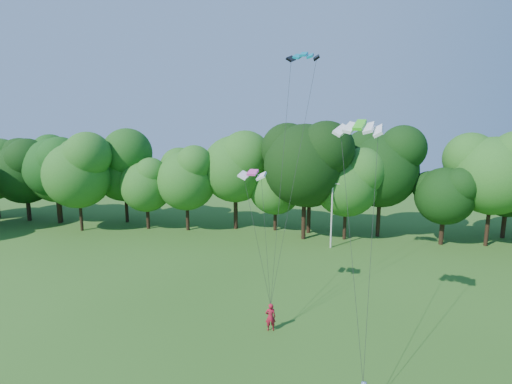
# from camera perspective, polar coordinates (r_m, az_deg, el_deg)

# --- Properties ---
(utility_pole) EXTENTS (1.46, 0.30, 7.31)m
(utility_pole) POSITION_cam_1_polar(r_m,az_deg,el_deg) (44.08, 10.76, -3.12)
(utility_pole) COLOR beige
(utility_pole) RESTS_ON ground
(kite_flyer_left) EXTENTS (0.78, 0.59, 1.91)m
(kite_flyer_left) POSITION_cam_1_polar(r_m,az_deg,el_deg) (27.86, 2.08, -17.40)
(kite_flyer_left) COLOR #A71529
(kite_flyer_left) RESTS_ON ground
(kite_teal) EXTENTS (2.57, 1.47, 0.50)m
(kite_teal) POSITION_cam_1_polar(r_m,az_deg,el_deg) (32.05, 6.84, 18.96)
(kite_teal) COLOR #0583A4
(kite_teal) RESTS_ON ground
(kite_green) EXTENTS (2.94, 2.08, 0.64)m
(kite_green) POSITION_cam_1_polar(r_m,az_deg,el_deg) (23.94, 14.57, 9.26)
(kite_green) COLOR #3CDB20
(kite_green) RESTS_ON ground
(kite_pink) EXTENTS (2.06, 1.22, 0.37)m
(kite_pink) POSITION_cam_1_polar(r_m,az_deg,el_deg) (28.05, -0.49, 2.81)
(kite_pink) COLOR #FF46B8
(kite_pink) RESTS_ON ground
(tree_back_west) EXTENTS (8.72, 8.72, 12.69)m
(tree_back_west) POSITION_cam_1_polar(r_m,az_deg,el_deg) (59.34, -26.79, 3.46)
(tree_back_west) COLOR #392416
(tree_back_west) RESTS_ON ground
(tree_back_center) EXTENTS (10.42, 10.42, 15.16)m
(tree_back_center) POSITION_cam_1_polar(r_m,az_deg,el_deg) (45.95, 7.02, 4.73)
(tree_back_center) COLOR #342414
(tree_back_center) RESTS_ON ground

